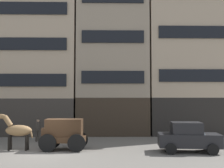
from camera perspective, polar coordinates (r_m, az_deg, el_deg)
ground_plane at (r=17.17m, az=-13.83°, el=-14.05°), size 120.00×120.00×0.00m
building_center_left at (r=27.61m, az=-15.49°, el=7.41°), size 8.35×6.28×16.52m
building_center_right at (r=26.93m, az=0.05°, el=9.39°), size 7.02×6.28×18.19m
building_far_right at (r=27.80m, az=15.54°, el=6.26°), size 8.44×6.28×15.49m
cargo_wagon at (r=17.76m, az=-10.26°, el=-9.98°), size 2.96×1.62×1.98m
draft_horse at (r=18.45m, az=-19.46°, el=-9.21°), size 2.35×0.67×2.30m
sedan_parked_curb at (r=17.51m, az=15.86°, el=-10.78°), size 3.84×2.16×1.83m
pedestrian_officer at (r=21.74m, az=-15.42°, el=-9.12°), size 0.46×0.46×1.79m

